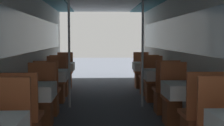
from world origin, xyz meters
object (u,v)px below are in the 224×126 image
at_px(chair_right_near_1, 199,126).
at_px(chair_right_far_1, 175,106).
at_px(dining_table_right_3, 145,67).
at_px(chair_left_far_1, 40,107).
at_px(chair_right_near_2, 165,97).
at_px(chair_left_far_2, 56,88).
at_px(chair_right_near_3, 148,83).
at_px(chair_left_near_2, 48,98).
at_px(support_pole_left_2, 69,51).
at_px(dining_table_left_1, 32,93).
at_px(dining_table_left_2, 52,77).
at_px(chair_left_far_3, 65,77).
at_px(chair_right_far_3, 142,77).
at_px(dining_table_left_3, 62,68).
at_px(support_pole_right_2, 143,51).
at_px(chair_right_far_2, 154,87).
at_px(dining_table_right_1, 186,92).
at_px(dining_table_right_2, 159,76).
at_px(chair_left_near_3, 60,83).

distance_m(chair_right_near_1, chair_right_far_1, 1.11).
bearing_deg(dining_table_right_3, chair_right_near_1, -90.00).
xyz_separation_m(chair_left_far_1, chair_right_near_2, (2.06, 0.70, 0.00)).
distance_m(chair_left_far_2, chair_right_near_3, 2.17).
xyz_separation_m(chair_right_far_1, chair_right_near_3, (0.00, 2.51, 0.00)).
xyz_separation_m(chair_left_near_2, support_pole_left_2, (0.33, 0.55, 0.79)).
xyz_separation_m(chair_right_near_2, chair_right_near_3, (0.00, 1.81, 0.00)).
bearing_deg(dining_table_left_1, dining_table_left_2, 90.00).
height_order(chair_left_near_2, dining_table_right_3, chair_left_near_2).
height_order(support_pole_left_2, chair_left_far_3, support_pole_left_2).
bearing_deg(chair_right_far_3, chair_right_near_2, 90.00).
height_order(chair_right_far_1, dining_table_right_3, chair_right_far_1).
bearing_deg(chair_left_far_3, support_pole_left_2, 97.98).
xyz_separation_m(chair_left_far_2, chair_right_far_3, (2.06, 1.81, 0.00)).
bearing_deg(dining_table_left_3, chair_right_far_3, 15.07).
relative_size(support_pole_right_2, dining_table_right_3, 3.00).
bearing_deg(support_pole_right_2, dining_table_left_1, -133.70).
relative_size(chair_right_near_1, chair_right_far_2, 1.00).
relative_size(dining_table_left_2, dining_table_right_1, 1.00).
relative_size(dining_table_left_3, dining_table_right_3, 1.00).
height_order(chair_right_near_1, chair_right_far_3, same).
height_order(chair_left_far_2, chair_right_near_3, same).
xyz_separation_m(dining_table_right_2, chair_right_near_3, (0.00, 1.25, -0.30)).
height_order(chair_left_near_2, chair_left_far_3, same).
bearing_deg(chair_left_far_3, chair_right_far_2, 138.72).
bearing_deg(chair_right_near_3, chair_left_near_2, -138.72).
bearing_deg(chair_left_near_2, dining_table_left_3, 90.00).
relative_size(dining_table_left_2, chair_left_far_3, 0.76).
bearing_deg(support_pole_right_2, dining_table_left_2, 180.00).
height_order(dining_table_left_1, dining_table_right_3, same).
bearing_deg(dining_table_left_1, chair_right_far_1, 15.07).
bearing_deg(dining_table_left_2, chair_right_near_1, -48.92).
bearing_deg(dining_table_right_3, chair_right_far_3, 90.00).
bearing_deg(chair_right_far_2, chair_left_near_2, 28.30).
bearing_deg(chair_left_far_2, dining_table_right_3, -148.67).
xyz_separation_m(chair_left_far_1, chair_left_near_2, (0.00, 0.70, 0.00)).
relative_size(chair_left_far_1, dining_table_right_1, 1.32).
xyz_separation_m(chair_left_far_2, dining_table_right_1, (2.06, -2.36, 0.30)).
xyz_separation_m(dining_table_left_3, dining_table_right_2, (2.06, -1.81, 0.00)).
bearing_deg(chair_right_near_1, chair_left_far_1, 151.70).
distance_m(dining_table_left_1, chair_left_far_2, 2.38).
xyz_separation_m(chair_right_far_1, chair_right_far_2, (0.00, 1.81, 0.00)).
relative_size(dining_table_right_2, support_pole_right_2, 0.33).
relative_size(dining_table_right_1, chair_right_near_3, 0.76).
distance_m(chair_right_far_1, dining_table_right_3, 3.08).
xyz_separation_m(chair_left_near_3, dining_table_right_3, (2.06, 0.55, 0.30)).
bearing_deg(dining_table_left_3, support_pole_right_2, -46.30).
bearing_deg(dining_table_right_3, chair_right_near_2, -90.00).
bearing_deg(support_pole_left_2, chair_right_far_1, -35.96).
relative_size(dining_table_left_1, chair_left_near_3, 0.76).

